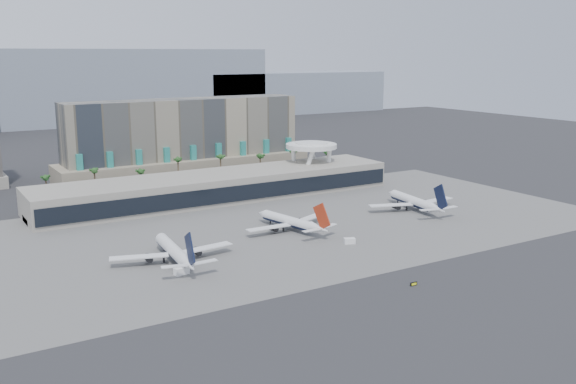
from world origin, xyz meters
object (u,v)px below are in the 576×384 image
airliner_centre (291,222)px  airliner_right (414,202)px  taxiway_sign (414,284)px  service_vehicle_b (350,241)px  service_vehicle_a (182,271)px  airliner_left (174,251)px

airliner_centre → airliner_right: (62.55, -0.12, 0.29)m
taxiway_sign → airliner_centre: bearing=92.3°
airliner_centre → service_vehicle_b: bearing=-82.4°
service_vehicle_a → taxiway_sign: (54.26, -44.22, -0.57)m
airliner_centre → taxiway_sign: airliner_centre is taller
taxiway_sign → service_vehicle_b: bearing=80.8°
service_vehicle_b → airliner_right: bearing=48.8°
airliner_right → airliner_centre: bearing=-172.2°
airliner_centre → service_vehicle_a: size_ratio=8.75×
airliner_right → taxiway_sign: size_ratio=18.10×
service_vehicle_b → taxiway_sign: 44.60m
service_vehicle_a → service_vehicle_b: size_ratio=1.14×
service_vehicle_a → airliner_centre: bearing=16.6°
airliner_right → service_vehicle_b: airliner_right is taller
airliner_centre → taxiway_sign: 69.59m
airliner_centre → airliner_left: bearing=-177.4°
service_vehicle_a → taxiway_sign: service_vehicle_a is taller
service_vehicle_b → taxiway_sign: (-9.21, -43.64, -0.48)m
service_vehicle_a → taxiway_sign: 69.99m
airliner_right → service_vehicle_a: 119.97m
airliner_left → airliner_right: bearing=11.7°
airliner_left → service_vehicle_a: (-2.62, -12.66, -2.59)m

